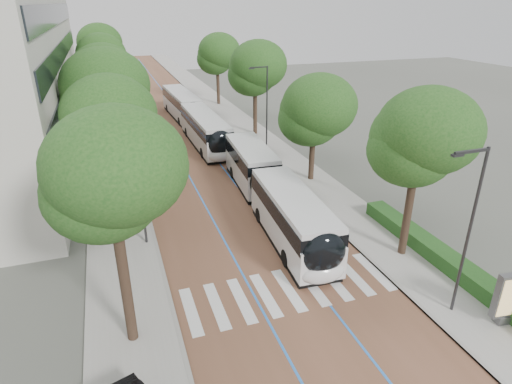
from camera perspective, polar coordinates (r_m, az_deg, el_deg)
ground at (r=21.47m, az=4.94°, el=-14.52°), size 160.00×160.00×0.00m
road at (r=57.26m, az=-11.55°, el=10.04°), size 11.00×140.00×0.02m
sidewalk_left at (r=56.80m, az=-19.13°, el=9.14°), size 4.00×140.00×0.12m
sidewalk_right at (r=58.66m, az=-4.19°, el=10.83°), size 4.00×140.00×0.12m
kerb_left at (r=56.82m, az=-17.21°, el=9.40°), size 0.20×140.00×0.14m
kerb_right at (r=58.22m, az=-6.02°, el=10.66°), size 0.20×140.00×0.14m
zebra_crossing at (r=22.24m, az=4.37°, el=-12.86°), size 10.55×3.60×0.01m
lane_line_left at (r=57.08m, az=-13.16°, el=9.86°), size 0.12×126.00×0.01m
lane_line_right at (r=57.48m, az=-9.96°, el=10.22°), size 0.12×126.00×0.01m
hedge at (r=25.70m, az=24.11°, el=-8.27°), size 1.20×14.00×0.80m
streetlight_near at (r=20.30m, az=26.46°, el=-3.53°), size 1.82×0.20×8.00m
streetlight_far at (r=40.60m, az=1.22°, el=11.86°), size 1.82×0.20×8.00m
lamp_post_left at (r=25.01m, az=-15.28°, el=1.47°), size 0.14×0.14×8.00m
trees_left at (r=44.14m, az=-20.00°, el=14.58°), size 6.45×60.80×10.11m
trees_right at (r=41.73m, az=2.12°, el=14.44°), size 5.96×47.52×9.38m
lead_bus at (r=28.64m, az=2.26°, el=-0.17°), size 3.67×18.52×3.20m
bus_queued_0 at (r=43.11m, az=-6.69°, el=8.05°), size 2.69×12.43×3.20m
bus_queued_1 at (r=54.76m, az=-9.75°, el=11.28°), size 3.09×12.50×3.20m
ad_panel at (r=22.25m, az=30.51°, el=-12.05°), size 1.27×0.55×2.57m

